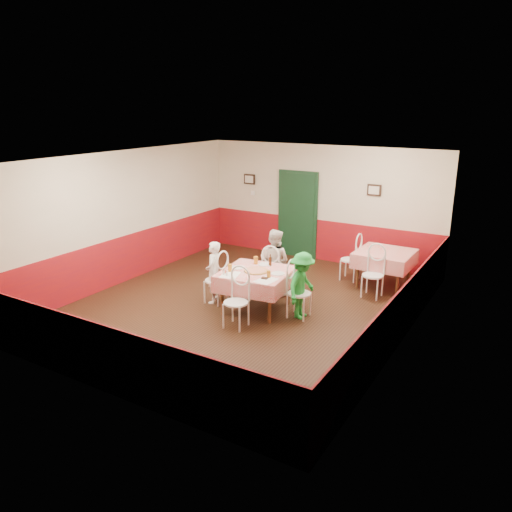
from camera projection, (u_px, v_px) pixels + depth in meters
The scene contains 39 objects.
floor at pixel (244, 306), 9.58m from camera, with size 7.00×7.00×0.00m, color black.
ceiling at pixel (243, 158), 8.76m from camera, with size 7.00×7.00×0.00m, color white.
back_wall at pixel (321, 204), 12.04m from camera, with size 6.00×0.10×2.80m, color beige.
front_wall at pixel (96, 295), 6.29m from camera, with size 6.00×0.10×2.80m, color beige.
left_wall at pixel (125, 217), 10.64m from camera, with size 0.10×7.00×2.80m, color beige.
right_wall at pixel (408, 260), 7.69m from camera, with size 0.10×7.00×2.80m, color beige.
wainscot_back at pixel (319, 240), 12.29m from camera, with size 6.00×0.03×1.00m, color maroon.
wainscot_front at pixel (104, 359), 6.57m from camera, with size 6.00×0.03×1.00m, color maroon.
wainscot_left at pixel (129, 257), 10.89m from camera, with size 0.03×7.00×1.00m, color maroon.
wainscot_right at pixel (402, 314), 7.97m from camera, with size 0.03×7.00×1.00m, color maroon.
door at pixel (297, 216), 12.39m from camera, with size 0.96×0.06×2.10m, color black.
picture_left at pixel (249, 179), 12.85m from camera, with size 0.32×0.03×0.26m, color black.
picture_right at pixel (374, 190), 11.23m from camera, with size 0.32×0.03×0.26m, color black.
thermostat at pixel (253, 193), 12.90m from camera, with size 0.10×0.03×0.10m, color white.
main_table at pixel (256, 291), 9.31m from camera, with size 1.22×1.22×0.77m, color red.
second_table at pixel (384, 269), 10.53m from camera, with size 1.12×1.12×0.77m, color red.
chair_left at pixel (216, 280), 9.62m from camera, with size 0.42×0.42×0.90m, color white, non-canonical shape.
chair_right at pixel (299, 294), 8.95m from camera, with size 0.42×0.42×0.90m, color white, non-canonical shape.
chair_far at pixel (273, 273), 10.03m from camera, with size 0.42×0.42×0.90m, color white, non-canonical shape.
chair_near at pixel (236, 303), 8.54m from camera, with size 0.42×0.42×0.90m, color white, non-canonical shape.
chair_second_a at pixel (350, 260), 10.87m from camera, with size 0.42×0.42×0.90m, color white, non-canonical shape.
chair_second_b at pixel (373, 276), 9.89m from camera, with size 0.42×0.42×0.90m, color white, non-canonical shape.
pizza at pixel (256, 271), 9.16m from camera, with size 0.43×0.43×0.03m, color #B74723.
plate_left at pixel (237, 268), 9.35m from camera, with size 0.25×0.25×0.01m, color white.
plate_right at pixel (278, 273), 9.04m from camera, with size 0.25×0.25×0.01m, color white.
plate_far at pixel (265, 264), 9.54m from camera, with size 0.25×0.25×0.01m, color white.
glass_a at pixel (230, 268), 9.15m from camera, with size 0.08×0.08×0.14m, color #BF7219.
glass_b at pixel (269, 274), 8.84m from camera, with size 0.07×0.07×0.13m, color #BF7219.
glass_c at pixel (256, 260), 9.58m from camera, with size 0.08×0.08×0.15m, color #BF7219.
beer_bottle at pixel (270, 261), 9.46m from camera, with size 0.06×0.06×0.21m, color #381C0A.
shaker_a at pixel (224, 272), 8.98m from camera, with size 0.04×0.04×0.09m, color silver.
shaker_b at pixel (227, 273), 8.93m from camera, with size 0.04×0.04×0.09m, color silver.
shaker_c at pixel (225, 271), 9.05m from camera, with size 0.04×0.04×0.09m, color #B23319.
menu_left at pixel (230, 275), 8.99m from camera, with size 0.30×0.40×0.00m, color white.
menu_right at pixel (266, 280), 8.71m from camera, with size 0.30×0.40×0.00m, color white.
wallet at pixel (265, 278), 8.79m from camera, with size 0.11×0.09×0.02m, color black.
diner_left at pixel (213, 272), 9.59m from camera, with size 0.44×0.29×1.22m, color gray.
diner_far at pixel (274, 262), 10.01m from camera, with size 0.66×0.51×1.35m, color gray.
diner_right at pixel (302, 286), 8.89m from camera, with size 0.79×0.45×1.22m, color gray.
Camera 1 is at (4.74, -7.50, 3.72)m, focal length 35.00 mm.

